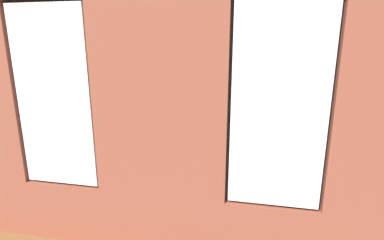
% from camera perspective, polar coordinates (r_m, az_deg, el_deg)
% --- Properties ---
extents(ground_plane, '(6.95, 5.95, 0.10)m').
position_cam_1_polar(ground_plane, '(5.92, 1.99, -8.53)').
color(ground_plane, brown).
extents(brick_wall_with_windows, '(6.35, 0.30, 3.05)m').
position_cam_1_polar(brick_wall_with_windows, '(3.02, -6.27, -0.47)').
color(brick_wall_with_windows, brown).
rests_on(brick_wall_with_windows, ground_plane).
extents(white_wall_right, '(0.10, 4.95, 3.05)m').
position_cam_1_polar(white_wall_right, '(6.60, -26.21, 6.60)').
color(white_wall_right, silver).
rests_on(white_wall_right, ground_plane).
extents(couch_by_window, '(1.71, 0.87, 0.80)m').
position_cam_1_polar(couch_by_window, '(4.06, -4.46, -13.99)').
color(couch_by_window, black).
rests_on(couch_by_window, ground_plane).
extents(couch_left, '(0.94, 2.03, 0.80)m').
position_cam_1_polar(couch_left, '(5.32, 28.23, -8.66)').
color(couch_left, black).
rests_on(couch_left, ground_plane).
extents(coffee_table, '(1.30, 0.76, 0.40)m').
position_cam_1_polar(coffee_table, '(5.65, -2.49, -5.27)').
color(coffee_table, tan).
rests_on(coffee_table, ground_plane).
extents(cup_ceramic, '(0.08, 0.08, 0.09)m').
position_cam_1_polar(cup_ceramic, '(5.49, -1.80, -4.79)').
color(cup_ceramic, '#B23D38').
rests_on(cup_ceramic, coffee_table).
extents(candle_jar, '(0.08, 0.08, 0.11)m').
position_cam_1_polar(candle_jar, '(5.67, 1.36, -4.06)').
color(candle_jar, '#B7333D').
rests_on(candle_jar, coffee_table).
extents(table_plant_small, '(0.14, 0.14, 0.23)m').
position_cam_1_polar(table_plant_small, '(5.72, -3.85, -3.16)').
color(table_plant_small, brown).
rests_on(table_plant_small, coffee_table).
extents(remote_black, '(0.17, 0.14, 0.02)m').
position_cam_1_polar(remote_black, '(5.63, -6.65, -4.76)').
color(remote_black, black).
rests_on(remote_black, coffee_table).
extents(remote_silver, '(0.18, 0.09, 0.02)m').
position_cam_1_polar(remote_silver, '(5.63, -2.49, -4.68)').
color(remote_silver, '#B2B2B7').
rests_on(remote_silver, coffee_table).
extents(media_console, '(1.04, 0.42, 0.49)m').
position_cam_1_polar(media_console, '(6.60, -23.52, -4.55)').
color(media_console, black).
rests_on(media_console, ground_plane).
extents(tv_flatscreen, '(0.97, 0.20, 0.66)m').
position_cam_1_polar(tv_flatscreen, '(6.45, -24.02, 0.31)').
color(tv_flatscreen, black).
rests_on(tv_flatscreen, media_console).
extents(potted_plant_foreground_right, '(0.59, 0.59, 0.91)m').
position_cam_1_polar(potted_plant_foreground_right, '(8.23, -13.15, 2.42)').
color(potted_plant_foreground_right, brown).
rests_on(potted_plant_foreground_right, ground_plane).
extents(potted_plant_corner_near_left, '(0.58, 0.58, 0.94)m').
position_cam_1_polar(potted_plant_corner_near_left, '(7.71, 24.32, 0.84)').
color(potted_plant_corner_near_left, '#9E5638').
rests_on(potted_plant_corner_near_left, ground_plane).
extents(potted_plant_between_couches, '(0.61, 0.61, 1.06)m').
position_cam_1_polar(potted_plant_between_couches, '(3.84, 15.08, -10.95)').
color(potted_plant_between_couches, beige).
rests_on(potted_plant_between_couches, ground_plane).
extents(potted_plant_near_tv, '(0.44, 0.44, 0.65)m').
position_cam_1_polar(potted_plant_near_tv, '(5.49, -24.78, -6.33)').
color(potted_plant_near_tv, gray).
rests_on(potted_plant_near_tv, ground_plane).
extents(potted_plant_mid_room_small, '(0.36, 0.36, 0.58)m').
position_cam_1_polar(potted_plant_mid_room_small, '(6.27, 10.01, -3.09)').
color(potted_plant_mid_room_small, brown).
rests_on(potted_plant_mid_room_small, ground_plane).
extents(potted_plant_beside_window_right, '(0.96, 0.94, 1.36)m').
position_cam_1_polar(potted_plant_beside_window_right, '(4.23, -19.70, -7.68)').
color(potted_plant_beside_window_right, gray).
rests_on(potted_plant_beside_window_right, ground_plane).
extents(potted_plant_by_left_couch, '(0.47, 0.47, 0.71)m').
position_cam_1_polar(potted_plant_by_left_couch, '(6.52, 21.59, -2.52)').
color(potted_plant_by_left_couch, brown).
rests_on(potted_plant_by_left_couch, ground_plane).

